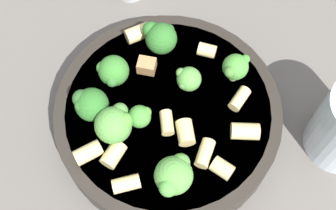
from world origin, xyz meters
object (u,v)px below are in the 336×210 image
object	(u,v)px
broccoli_floret_0	(174,175)
rigatoni_2	(240,99)
broccoli_floret_1	(235,67)
broccoli_floret_2	(113,71)
rigatoni_0	(126,184)
rigatoni_1	(245,131)
rigatoni_4	(185,132)
rigatoni_9	(205,153)
rigatoni_6	(167,123)
broccoli_floret_7	(140,117)
rigatoni_5	(222,168)
chicken_chunk_0	(147,66)
broccoli_floret_3	(186,78)
broccoli_floret_5	(91,104)
rigatoni_8	(88,153)
broccoli_floret_4	(160,37)
broccoli_floret_6	(115,124)
rigatoni_3	(113,154)
pasta_bowl	(168,116)
rigatoni_10	(207,50)
rigatoni_7	(138,33)

from	to	relation	value
broccoli_floret_0	rigatoni_2	size ratio (longest dim) A/B	1.75
broccoli_floret_1	broccoli_floret_2	bearing A→B (deg)	-47.42
rigatoni_0	rigatoni_1	world-z (taller)	rigatoni_1
rigatoni_4	rigatoni_0	bearing A→B (deg)	-7.57
rigatoni_1	rigatoni_9	xyz separation A→B (m)	(0.05, -0.02, -0.00)
rigatoni_6	rigatoni_1	bearing A→B (deg)	122.61
broccoli_floret_7	rigatoni_5	bearing A→B (deg)	98.44
rigatoni_6	chicken_chunk_0	xyz separation A→B (m)	(-0.04, -0.06, 0.00)
broccoli_floret_3	chicken_chunk_0	world-z (taller)	broccoli_floret_3
broccoli_floret_1	broccoli_floret_3	distance (m)	0.05
broccoli_floret_3	chicken_chunk_0	distance (m)	0.05
broccoli_floret_2	broccoli_floret_5	xyz separation A→B (m)	(0.04, 0.01, 0.00)
broccoli_floret_0	rigatoni_8	bearing A→B (deg)	-69.07
rigatoni_5	broccoli_floret_1	bearing A→B (deg)	-149.40
broccoli_floret_4	broccoli_floret_6	xyz separation A→B (m)	(0.11, 0.04, 0.01)
broccoli_floret_7	rigatoni_0	xyz separation A→B (m)	(0.06, 0.03, -0.01)
chicken_chunk_0	broccoli_floret_2	bearing A→B (deg)	-24.52
broccoli_floret_2	rigatoni_2	size ratio (longest dim) A/B	1.56
rigatoni_0	rigatoni_3	bearing A→B (deg)	-115.10
rigatoni_8	rigatoni_6	bearing A→B (deg)	152.93
broccoli_floret_0	broccoli_floret_4	xyz separation A→B (m)	(-0.12, -0.12, -0.01)
pasta_bowl	rigatoni_10	world-z (taller)	rigatoni_10
broccoli_floret_4	rigatoni_8	xyz separation A→B (m)	(0.15, 0.03, -0.01)
pasta_bowl	rigatoni_7	xyz separation A→B (m)	(-0.05, -0.09, 0.03)
rigatoni_5	rigatoni_10	bearing A→B (deg)	-135.77
rigatoni_6	rigatoni_7	bearing A→B (deg)	-123.28
pasta_bowl	broccoli_floret_0	distance (m)	0.10
broccoli_floret_2	broccoli_floret_4	bearing A→B (deg)	172.78
rigatoni_1	rigatoni_9	size ratio (longest dim) A/B	1.00
broccoli_floret_4	rigatoni_7	bearing A→B (deg)	-77.03
rigatoni_8	broccoli_floret_7	bearing A→B (deg)	163.37
rigatoni_9	rigatoni_0	bearing A→B (deg)	-27.90
chicken_chunk_0	rigatoni_7	bearing A→B (deg)	-125.67
rigatoni_4	rigatoni_8	distance (m)	0.10
rigatoni_9	rigatoni_7	bearing A→B (deg)	-113.56
rigatoni_5	rigatoni_4	bearing A→B (deg)	-96.58
broccoli_floret_6	rigatoni_10	distance (m)	0.14
rigatoni_1	rigatoni_2	distance (m)	0.04
broccoli_floret_1	rigatoni_5	xyz separation A→B (m)	(0.10, 0.06, -0.01)
broccoli_floret_4	broccoli_floret_3	bearing A→B (deg)	69.40
rigatoni_2	rigatoni_4	xyz separation A→B (m)	(0.07, -0.02, 0.00)
rigatoni_3	rigatoni_5	world-z (taller)	same
rigatoni_3	broccoli_floret_4	bearing A→B (deg)	-159.16
broccoli_floret_6	chicken_chunk_0	size ratio (longest dim) A/B	2.30
rigatoni_0	broccoli_floret_3	bearing A→B (deg)	-168.18
broccoli_floret_2	rigatoni_3	size ratio (longest dim) A/B	1.60
pasta_bowl	rigatoni_6	world-z (taller)	rigatoni_6
broccoli_floret_2	broccoli_floret_5	bearing A→B (deg)	12.25
rigatoni_3	rigatoni_4	xyz separation A→B (m)	(-0.07, 0.04, 0.00)
rigatoni_1	rigatoni_5	bearing A→B (deg)	7.27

